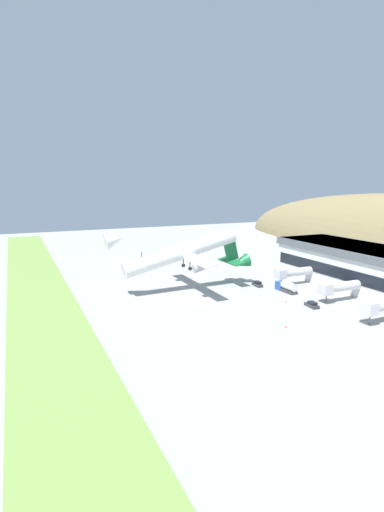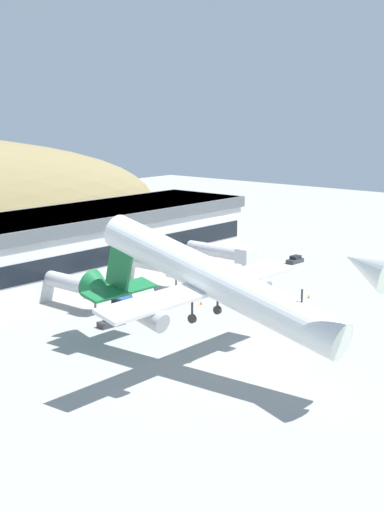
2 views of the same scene
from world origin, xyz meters
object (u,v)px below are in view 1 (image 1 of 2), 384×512
(box_truck, at_px, (286,287))
(service_car_2, at_px, (257,284))
(traffic_cone_1, at_px, (286,326))
(terminal_building, at_px, (381,269))
(jetway_0, at_px, (292,273))
(cargo_airplane, at_px, (184,253))
(traffic_cone_0, at_px, (286,302))
(service_car_0, at_px, (312,305))
(fuel_truck, at_px, (201,261))
(jetway_1, at_px, (338,287))

(box_truck, bearing_deg, service_car_2, -154.88)
(traffic_cone_1, bearing_deg, box_truck, 142.51)
(terminal_building, relative_size, jetway_0, 5.48)
(cargo_airplane, distance_m, traffic_cone_0, 32.24)
(box_truck, height_order, traffic_cone_0, box_truck)
(service_car_2, height_order, box_truck, box_truck)
(service_car_0, distance_m, service_car_2, 23.72)
(terminal_building, bearing_deg, jetway_0, -136.51)
(jetway_0, bearing_deg, service_car_2, -105.33)
(box_truck, relative_size, traffic_cone_1, 13.64)
(terminal_building, distance_m, jetway_0, 25.49)
(jetway_0, distance_m, traffic_cone_1, 39.24)
(service_car_0, bearing_deg, traffic_cone_1, -58.83)
(fuel_truck, bearing_deg, traffic_cone_1, -10.07)
(jetway_1, height_order, cargo_airplane, cargo_airplane)
(terminal_building, relative_size, service_car_0, 16.12)
(terminal_building, bearing_deg, cargo_airplane, -117.09)
(box_truck, xyz_separation_m, traffic_cone_0, (8.85, -6.90, -1.22))
(jetway_0, bearing_deg, traffic_cone_1, -39.71)
(terminal_building, distance_m, fuel_truck, 65.85)
(service_car_2, relative_size, traffic_cone_0, 7.63)
(jetway_1, relative_size, fuel_truck, 1.86)
(box_truck, bearing_deg, jetway_0, 132.70)
(terminal_building, height_order, jetway_1, terminal_building)
(jetway_1, height_order, traffic_cone_0, jetway_1)
(service_car_0, xyz_separation_m, traffic_cone_0, (-5.88, -3.83, -0.35))
(terminal_building, relative_size, fuel_truck, 10.28)
(terminal_building, xyz_separation_m, service_car_2, (-21.28, -28.13, -6.55))
(service_car_0, distance_m, box_truck, 15.08)
(terminal_building, xyz_separation_m, cargo_airplane, (-26.05, -50.93, 4.27))
(terminal_building, height_order, service_car_0, terminal_building)
(fuel_truck, distance_m, traffic_cone_1, 71.21)
(service_car_2, relative_size, fuel_truck, 0.63)
(jetway_1, distance_m, traffic_cone_0, 14.74)
(fuel_truck, bearing_deg, terminal_building, 27.13)
(cargo_airplane, distance_m, fuel_truck, 39.82)
(cargo_airplane, xyz_separation_m, box_truck, (13.73, 27.00, -9.99))
(cargo_airplane, relative_size, service_car_2, 10.40)
(terminal_building, bearing_deg, box_truck, -117.25)
(fuel_truck, relative_size, traffic_cone_0, 12.11)
(jetway_1, height_order, traffic_cone_1, jetway_1)
(traffic_cone_1, bearing_deg, fuel_truck, 169.93)
(service_car_0, xyz_separation_m, fuel_truck, (-60.80, -2.92, 0.95))
(jetway_0, height_order, service_car_2, jetway_0)
(jetway_1, relative_size, service_car_2, 2.95)
(jetway_0, relative_size, service_car_2, 2.98)
(fuel_truck, bearing_deg, jetway_0, 17.35)
(service_car_0, height_order, traffic_cone_0, service_car_0)
(traffic_cone_0, xyz_separation_m, traffic_cone_1, (15.18, -11.54, 0.00))
(jetway_1, distance_m, box_truck, 15.23)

